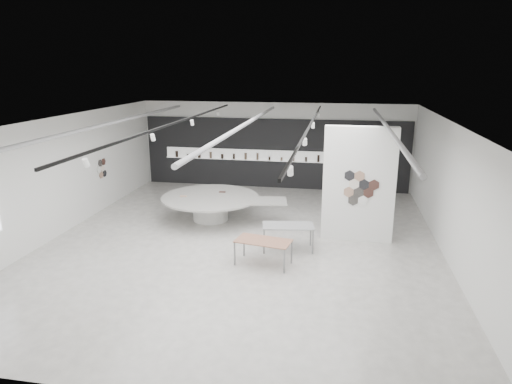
% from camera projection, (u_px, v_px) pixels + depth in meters
% --- Properties ---
extents(room, '(12.02, 14.02, 3.82)m').
position_uv_depth(room, '(238.00, 179.00, 13.68)').
color(room, beige).
rests_on(room, ground).
extents(back_wall_display, '(11.80, 0.27, 3.10)m').
position_uv_depth(back_wall_display, '(272.00, 154.00, 20.39)').
color(back_wall_display, black).
rests_on(back_wall_display, ground).
extents(partition_column, '(2.20, 0.38, 3.60)m').
position_uv_depth(partition_column, '(359.00, 185.00, 14.07)').
color(partition_column, white).
rests_on(partition_column, ground).
extents(display_island, '(4.80, 4.00, 0.88)m').
position_uv_depth(display_island, '(212.00, 205.00, 16.23)').
color(display_island, white).
rests_on(display_island, ground).
extents(sample_table_wood, '(1.62, 1.02, 0.71)m').
position_uv_depth(sample_table_wood, '(263.00, 242.00, 12.54)').
color(sample_table_wood, '#97654E').
rests_on(sample_table_wood, ground).
extents(sample_table_stone, '(1.61, 0.98, 0.78)m').
position_uv_depth(sample_table_stone, '(288.00, 227.00, 13.55)').
color(sample_table_stone, gray).
rests_on(sample_table_stone, ground).
extents(kitchen_counter, '(1.66, 0.75, 1.27)m').
position_uv_depth(kitchen_counter, '(355.00, 183.00, 19.63)').
color(kitchen_counter, white).
rests_on(kitchen_counter, ground).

